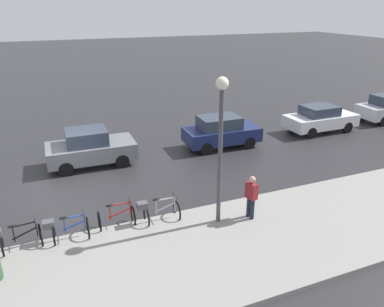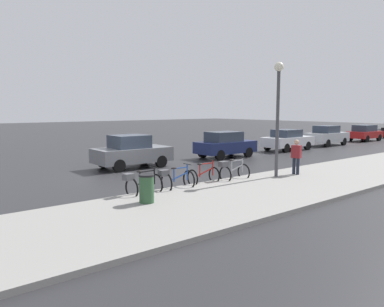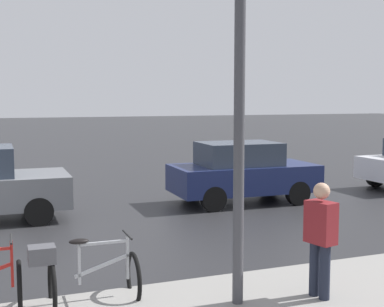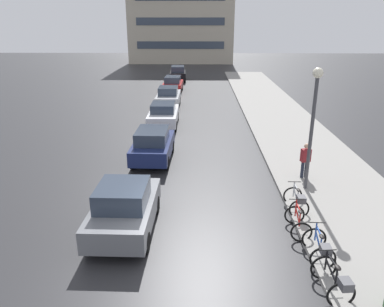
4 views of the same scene
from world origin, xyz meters
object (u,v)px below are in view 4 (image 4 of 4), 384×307
(bicycle_third, at_px, (298,222))
(car_red, at_px, (173,84))
(car_silver, at_px, (168,97))
(bicycle_nearest, at_px, (335,280))
(bicycle_second, at_px, (320,248))
(streetlamp, at_px, (314,112))
(pedestrian, at_px, (305,160))
(car_white, at_px, (163,114))
(car_black, at_px, (178,73))
(bicycle_farthest, at_px, (297,201))
(car_navy, at_px, (153,145))
(car_grey, at_px, (124,208))

(bicycle_third, relative_size, car_red, 0.32)
(car_silver, bearing_deg, bicycle_nearest, -74.65)
(bicycle_second, xyz_separation_m, streetlamp, (0.87, 4.81, 2.85))
(car_silver, relative_size, pedestrian, 2.40)
(bicycle_nearest, xyz_separation_m, car_white, (-5.81, 16.09, 0.29))
(bicycle_nearest, distance_m, car_red, 28.91)
(bicycle_nearest, bearing_deg, car_black, 99.59)
(bicycle_nearest, distance_m, bicycle_third, 3.04)
(car_red, bearing_deg, bicycle_nearest, -77.97)
(bicycle_farthest, distance_m, pedestrian, 3.19)
(pedestrian, xyz_separation_m, streetlamp, (-0.22, -1.11, 2.37))
(car_black, bearing_deg, car_white, -89.65)
(car_navy, distance_m, car_white, 6.45)
(bicycle_farthest, height_order, car_red, car_red)
(car_white, distance_m, car_red, 12.19)
(bicycle_farthest, xyz_separation_m, car_grey, (-6.00, -1.33, 0.34))
(car_navy, height_order, car_black, car_black)
(bicycle_third, distance_m, pedestrian, 4.55)
(bicycle_farthest, xyz_separation_m, car_white, (-5.92, 11.72, 0.28))
(bicycle_farthest, bearing_deg, car_silver, 109.32)
(bicycle_farthest, xyz_separation_m, car_navy, (-5.85, 5.27, 0.33))
(bicycle_third, bearing_deg, car_red, 103.05)
(car_grey, distance_m, car_black, 32.00)
(bicycle_farthest, bearing_deg, bicycle_nearest, -91.48)
(streetlamp, bearing_deg, car_black, 103.38)
(bicycle_third, relative_size, car_black, 0.31)
(car_navy, bearing_deg, car_black, 90.42)
(car_navy, xyz_separation_m, car_silver, (-0.19, 11.94, -0.00))
(bicycle_second, distance_m, car_grey, 6.16)
(car_grey, relative_size, car_red, 1.05)
(bicycle_nearest, xyz_separation_m, car_black, (-5.92, 35.04, 0.36))
(bicycle_third, relative_size, pedestrian, 0.71)
(bicycle_nearest, bearing_deg, streetlamp, 81.54)
(car_red, height_order, pedestrian, pedestrian)
(car_navy, height_order, streetlamp, streetlamp)
(bicycle_nearest, bearing_deg, car_white, 109.84)
(bicycle_second, relative_size, car_black, 0.35)
(bicycle_nearest, xyz_separation_m, car_red, (-6.03, 28.28, 0.29))
(bicycle_farthest, bearing_deg, car_navy, 137.96)
(bicycle_nearest, xyz_separation_m, bicycle_third, (-0.17, 3.04, -0.10))
(car_red, bearing_deg, pedestrian, -71.09)
(bicycle_nearest, relative_size, car_navy, 0.36)
(bicycle_nearest, relative_size, bicycle_third, 1.19)
(bicycle_third, bearing_deg, bicycle_farthest, 77.85)
(streetlamp, bearing_deg, bicycle_third, -108.98)
(bicycle_third, bearing_deg, streetlamp, 71.02)
(bicycle_third, height_order, car_grey, car_grey)
(bicycle_nearest, distance_m, bicycle_second, 1.43)
(bicycle_third, relative_size, car_grey, 0.30)
(car_white, bearing_deg, car_grey, -90.35)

